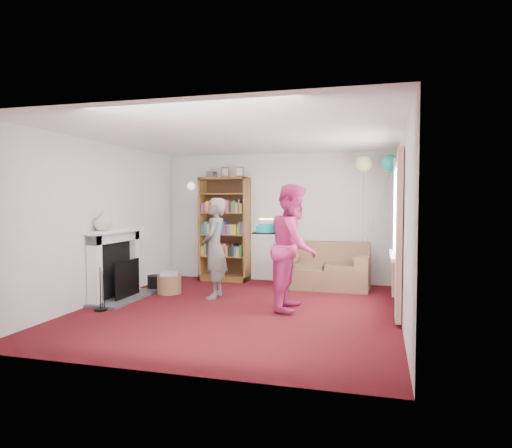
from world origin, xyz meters
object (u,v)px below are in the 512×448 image
(sofa, at_px, (326,270))
(birthday_cake, at_px, (266,229))
(bookcase, at_px, (225,230))
(person_magenta, at_px, (294,247))
(person_striped, at_px, (215,248))

(sofa, bearing_deg, birthday_cake, -110.22)
(bookcase, height_order, person_magenta, bookcase)
(bookcase, relative_size, person_striped, 1.38)
(person_striped, relative_size, person_magenta, 0.89)
(birthday_cake, bearing_deg, person_striped, 160.28)
(sofa, relative_size, birthday_cake, 4.23)
(bookcase, relative_size, sofa, 1.45)
(sofa, bearing_deg, bookcase, 175.26)
(bookcase, bearing_deg, birthday_cake, -55.78)
(person_magenta, bearing_deg, birthday_cake, 79.48)
(birthday_cake, bearing_deg, bookcase, 124.22)
(person_striped, relative_size, birthday_cake, 4.45)
(person_magenta, bearing_deg, bookcase, 40.42)
(sofa, distance_m, person_magenta, 1.91)
(person_striped, xyz_separation_m, birthday_cake, (0.95, -0.34, 0.35))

